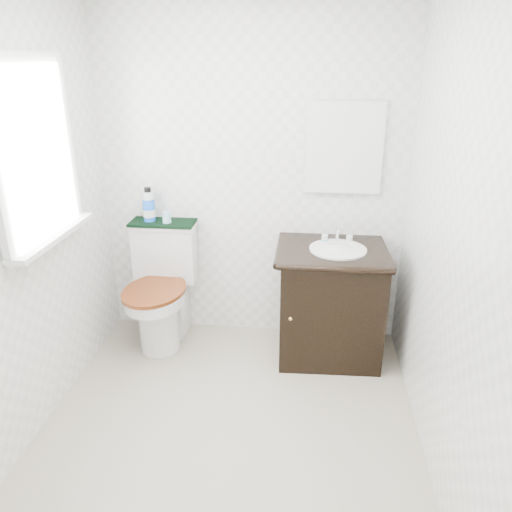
% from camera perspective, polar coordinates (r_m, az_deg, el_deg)
% --- Properties ---
extents(floor, '(2.40, 2.40, 0.00)m').
position_cam_1_polar(floor, '(3.09, -3.15, -19.26)').
color(floor, '#A59A85').
rests_on(floor, ground).
extents(wall_back, '(2.40, 0.00, 2.40)m').
position_cam_1_polar(wall_back, '(3.62, -0.51, 8.56)').
color(wall_back, white).
rests_on(wall_back, ground).
extents(wall_front, '(2.40, 0.00, 2.40)m').
position_cam_1_polar(wall_front, '(1.44, -12.00, -14.23)').
color(wall_front, white).
rests_on(wall_front, ground).
extents(wall_left, '(0.00, 2.40, 2.40)m').
position_cam_1_polar(wall_left, '(2.87, -25.94, 2.73)').
color(wall_left, white).
rests_on(wall_left, ground).
extents(wall_right, '(0.00, 2.40, 2.40)m').
position_cam_1_polar(wall_right, '(2.54, 21.59, 1.09)').
color(wall_right, white).
rests_on(wall_right, ground).
extents(window, '(0.02, 0.70, 0.90)m').
position_cam_1_polar(window, '(2.98, -24.12, 10.69)').
color(window, white).
rests_on(window, wall_left).
extents(mirror, '(0.50, 0.02, 0.60)m').
position_cam_1_polar(mirror, '(3.53, 10.08, 12.03)').
color(mirror, silver).
rests_on(mirror, wall_back).
extents(toilet, '(0.49, 0.68, 0.89)m').
position_cam_1_polar(toilet, '(3.80, -10.62, -4.20)').
color(toilet, silver).
rests_on(toilet, floor).
extents(vanity, '(0.76, 0.65, 0.92)m').
position_cam_1_polar(vanity, '(3.58, 8.49, -4.92)').
color(vanity, black).
rests_on(vanity, floor).
extents(trash_bin, '(0.22, 0.20, 0.27)m').
position_cam_1_polar(trash_bin, '(3.80, 6.02, -8.16)').
color(trash_bin, silver).
rests_on(trash_bin, floor).
extents(towel, '(0.47, 0.22, 0.02)m').
position_cam_1_polar(towel, '(3.72, -10.63, 3.77)').
color(towel, black).
rests_on(towel, toilet).
extents(mouthwash_bottle, '(0.09, 0.09, 0.25)m').
position_cam_1_polar(mouthwash_bottle, '(3.72, -12.16, 5.65)').
color(mouthwash_bottle, blue).
rests_on(mouthwash_bottle, towel).
extents(cup, '(0.07, 0.07, 0.08)m').
position_cam_1_polar(cup, '(3.68, -10.18, 4.40)').
color(cup, '#82BDD6').
rests_on(cup, towel).
extents(soap_bar, '(0.06, 0.04, 0.02)m').
position_cam_1_polar(soap_bar, '(3.52, 7.83, 1.70)').
color(soap_bar, '#19747C').
rests_on(soap_bar, vanity).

